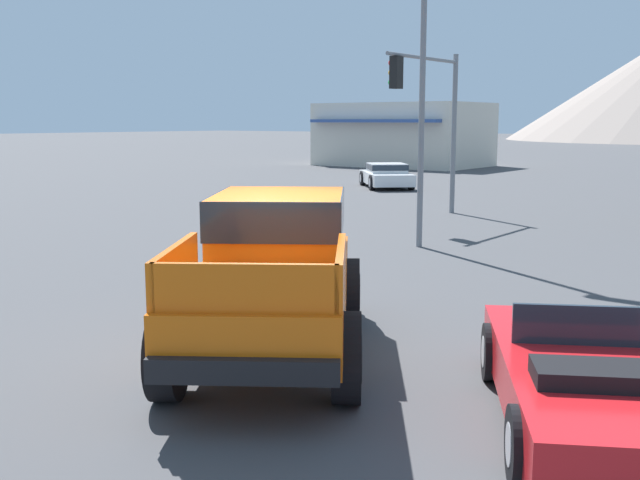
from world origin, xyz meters
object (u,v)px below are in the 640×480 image
Objects in this scene: orange_pickup_truck at (275,263)px; red_convertible_car at (597,385)px; parked_car_white at (386,175)px; street_lamp_post at (423,47)px; traffic_light_main at (429,101)px.

orange_pickup_truck is 1.20× the size of red_convertible_car.
street_lamp_post is at bearing -98.16° from parked_car_white.
street_lamp_post is (-2.55, 8.24, 3.54)m from orange_pickup_truck.
parked_car_white is at bearing 96.90° from red_convertible_car.
orange_pickup_truck is 0.69× the size of street_lamp_post.
parked_car_white is at bearing 125.14° from street_lamp_post.
parked_car_white is 11.12m from traffic_light_main.
traffic_light_main reaches higher than orange_pickup_truck.
street_lamp_post is at bearing 99.27° from red_convertible_car.
traffic_light_main is at bearing 117.56° from street_lamp_post.
traffic_light_main is at bearing 76.51° from orange_pickup_truck.
street_lamp_post is (9.26, -13.15, 4.11)m from parked_car_white.
parked_car_white is at bearing 84.20° from orange_pickup_truck.
red_convertible_car is at bearing 35.21° from traffic_light_main.
red_convertible_car is 11.55m from street_lamp_post.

